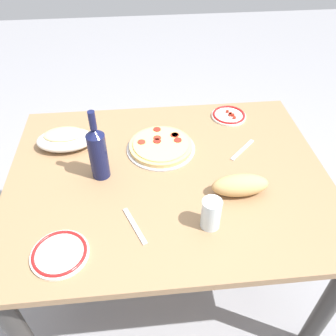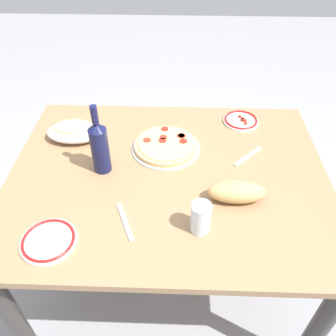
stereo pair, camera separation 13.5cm
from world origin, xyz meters
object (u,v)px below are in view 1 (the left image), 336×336
wine_bottle (98,152)px  water_glass (211,214)px  side_plate_near (229,115)px  side_plate_far (60,254)px  pepperoni_pizza (161,146)px  baked_pasta_dish (65,139)px  bread_loaf (240,185)px  dining_table (168,193)px

wine_bottle → water_glass: wine_bottle is taller
side_plate_near → side_plate_far: 1.00m
water_glass → side_plate_near: bearing=71.4°
wine_bottle → side_plate_near: wine_bottle is taller
pepperoni_pizza → side_plate_near: 0.40m
baked_pasta_dish → side_plate_far: (0.04, -0.56, -0.03)m
pepperoni_pizza → wine_bottle: bearing=-150.4°
side_plate_near → water_glass: bearing=-108.6°
bread_loaf → dining_table: bearing=152.5°
pepperoni_pizza → baked_pasta_dish: 0.41m
dining_table → bread_loaf: bearing=-27.5°
dining_table → water_glass: 0.34m
baked_pasta_dish → bread_loaf: 0.76m
dining_table → side_plate_near: size_ratio=7.67×
pepperoni_pizza → side_plate_far: size_ratio=1.59×
side_plate_near → baked_pasta_dish: bearing=-168.5°
pepperoni_pizza → water_glass: water_glass is taller
side_plate_near → side_plate_far: (-0.71, -0.71, -0.00)m
dining_table → pepperoni_pizza: 0.20m
bread_loaf → pepperoni_pizza: bearing=132.5°
water_glass → side_plate_far: bearing=-171.7°
pepperoni_pizza → bread_loaf: bearing=-47.5°
baked_pasta_dish → side_plate_far: baked_pasta_dish is taller
bread_loaf → wine_bottle: bearing=163.6°
dining_table → bread_loaf: (0.25, -0.13, 0.15)m
dining_table → baked_pasta_dish: (-0.42, 0.22, 0.15)m
dining_table → wine_bottle: (-0.26, 0.02, 0.23)m
dining_table → baked_pasta_dish: size_ratio=5.25×
dining_table → wine_bottle: bearing=175.7°
dining_table → side_plate_far: side_plate_far is taller
pepperoni_pizza → wine_bottle: 0.30m
dining_table → wine_bottle: 0.35m
dining_table → wine_bottle: size_ratio=4.31×
water_glass → side_plate_near: 0.68m
baked_pasta_dish → dining_table: bearing=-27.4°
wine_bottle → side_plate_far: (-0.11, -0.36, -0.11)m
water_glass → bread_loaf: (0.14, 0.14, -0.02)m
baked_pasta_dish → bread_loaf: bearing=-27.4°
side_plate_far → bread_loaf: bearing=18.5°
baked_pasta_dish → water_glass: water_glass is taller
pepperoni_pizza → bread_loaf: 0.40m
dining_table → baked_pasta_dish: bearing=152.6°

